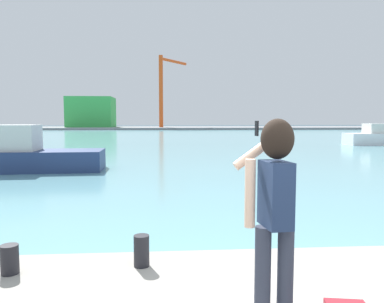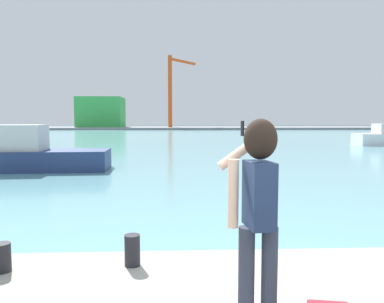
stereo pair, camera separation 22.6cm
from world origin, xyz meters
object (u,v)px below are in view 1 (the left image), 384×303
person_photographer (274,198)px  warehouse_left (91,112)px  boat_moored (26,155)px  harbor_bollard_2 (10,259)px  harbor_bollard (142,251)px  port_crane (164,84)px

person_photographer → warehouse_left: size_ratio=0.16×
person_photographer → boat_moored: 15.75m
person_photographer → harbor_bollard_2: bearing=60.6°
harbor_bollard_2 → boat_moored: (-4.50, 12.85, -0.01)m
boat_moored → warehouse_left: size_ratio=0.58×
boat_moored → harbor_bollard_2: bearing=-73.5°
harbor_bollard_2 → person_photographer: bearing=-23.0°
harbor_bollard_2 → warehouse_left: (-16.94, 91.95, 3.54)m
boat_moored → warehouse_left: 80.15m
harbor_bollard → port_crane: 88.98m
person_photographer → warehouse_left: 95.17m
harbor_bollard → port_crane: port_crane is taller
boat_moored → port_crane: bearing=82.7°
boat_moored → port_crane: 76.58m
warehouse_left → port_crane: (18.49, -3.47, 6.81)m
harbor_bollard → warehouse_left: warehouse_left is taller
boat_moored → warehouse_left: warehouse_left is taller
harbor_bollard → harbor_bollard_2: size_ratio=1.13×
person_photographer → port_crane: bearing=-5.7°
boat_moored → harbor_bollard: bearing=-67.7°
boat_moored → port_crane: (6.05, 75.63, 10.36)m
harbor_bollard → warehouse_left: 93.74m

